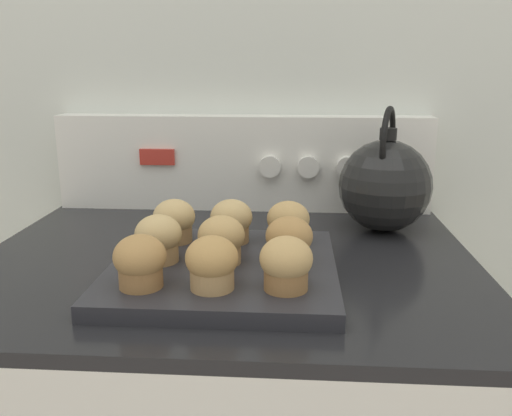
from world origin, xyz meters
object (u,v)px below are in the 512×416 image
Objects in this scene: muffin_r0_c0 at (140,262)px; muffin_r0_c2 at (286,264)px; tea_kettle at (385,184)px; muffin_r2_c0 at (174,221)px; muffin_r2_c1 at (231,221)px; muffin_r1_c0 at (158,239)px; muffin_r1_c1 at (221,240)px; muffin_r2_c2 at (288,223)px; muffin_pan at (224,270)px; muffin_r0_c1 at (212,263)px; muffin_r1_c2 at (289,241)px.

muffin_r0_c0 is 0.18m from muffin_r0_c2.
tea_kettle is (0.17, 0.33, 0.03)m from muffin_r0_c2.
muffin_r2_c1 is at bearing 3.16° from muffin_r2_c0.
tea_kettle reaches higher than muffin_r1_c0.
muffin_r0_c2 and muffin_r1_c0 have the same top height.
muffin_r1_c1 is 1.00× the size of muffin_r2_c2.
muffin_r0_c0 is 1.00× the size of muffin_r1_c1.
muffin_r0_c2 and muffin_r2_c2 have the same top height.
tea_kettle is at bearing 43.57° from muffin_pan.
muffin_r1_c1 is at bearing -135.78° from muffin_r2_c2.
muffin_r0_c1 is 0.12m from muffin_r1_c0.
muffin_r1_c0 and muffin_r2_c1 have the same top height.
muffin_r1_c1 is 1.00× the size of muffin_r2_c1.
muffin_r0_c0 is at bearing -178.36° from muffin_r0_c2.
muffin_r1_c2 is at bearing 1.25° from muffin_r1_c1.
muffin_r1_c0 is 1.00× the size of muffin_r1_c1.
muffin_pan is at bearing -90.45° from muffin_r2_c1.
muffin_r2_c1 is at bearing 45.93° from muffin_r1_c0.
muffin_r0_c0 and muffin_r0_c1 have the same top height.
muffin_r1_c0 is 1.00× the size of muffin_r2_c1.
muffin_pan is 1.40× the size of tea_kettle.
muffin_r1_c0 is at bearing -144.64° from tea_kettle.
muffin_r1_c2 is at bearing 27.32° from muffin_r0_c0.
muffin_r2_c0 is (-0.09, 0.09, 0.04)m from muffin_pan.
muffin_r1_c1 is at bearing 0.76° from muffin_r1_c0.
muffin_r2_c0 is at bearing -176.84° from muffin_r2_c1.
muffin_r2_c1 is (0.00, 0.09, 0.00)m from muffin_r1_c1.
muffin_r2_c2 is (0.09, -0.00, 0.00)m from muffin_r2_c1.
muffin_r0_c0 reaches higher than muffin_pan.
tea_kettle is at bearing 62.96° from muffin_r0_c2.
muffin_r1_c0 is 0.09m from muffin_r1_c1.
muffin_r2_c2 is at bearing 44.22° from muffin_r1_c1.
muffin_r2_c2 is at bearing 26.65° from muffin_r1_c0.
muffin_r0_c0 is at bearing -152.68° from muffin_r1_c2.
tea_kettle is (0.25, 0.24, 0.07)m from muffin_pan.
muffin_r0_c0 is at bearing -116.37° from muffin_r2_c1.
muffin_r0_c0 is 1.00× the size of muffin_r2_c0.
muffin_pan is at bearing -135.20° from muffin_r2_c2.
muffin_r2_c2 is (0.17, 0.00, 0.00)m from muffin_r2_c0.
muffin_r0_c2 reaches higher than muffin_pan.
muffin_r2_c0 is at bearing 135.16° from muffin_r0_c2.
muffin_r2_c1 is 0.30m from tea_kettle.
muffin_r1_c2 is at bearing 1.01° from muffin_r1_c0.
muffin_r1_c2 is 0.19m from muffin_r2_c0.
muffin_r1_c2 is at bearing 88.25° from muffin_r0_c2.
muffin_pan is 0.10m from muffin_r1_c0.
muffin_r2_c0 is 0.09m from muffin_r2_c1.
muffin_r0_c1 is at bearing -116.77° from muffin_r2_c2.
muffin_r0_c2 and muffin_r2_c0 have the same top height.
muffin_r1_c1 is 0.35m from tea_kettle.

